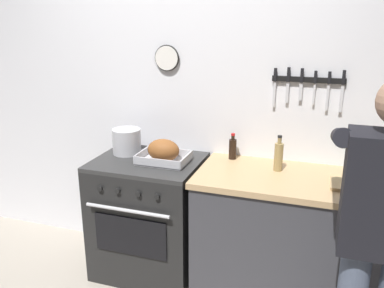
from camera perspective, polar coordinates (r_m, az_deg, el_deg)
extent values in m
cube|color=silver|center=(3.09, 0.02, 6.48)|extent=(6.00, 0.10, 2.60)
cube|color=black|center=(2.85, 16.01, 8.66)|extent=(0.48, 0.02, 0.04)
cube|color=silver|center=(2.87, 11.44, 6.88)|extent=(0.02, 0.00, 0.18)
cube|color=black|center=(2.85, 11.60, 9.49)|extent=(0.02, 0.02, 0.09)
cube|color=silver|center=(2.86, 13.21, 7.06)|extent=(0.02, 0.00, 0.14)
cube|color=black|center=(2.84, 13.38, 9.44)|extent=(0.02, 0.02, 0.10)
cube|color=silver|center=(2.85, 14.99, 7.11)|extent=(0.02, 0.00, 0.12)
cube|color=black|center=(2.84, 15.16, 9.25)|extent=(0.02, 0.02, 0.09)
cube|color=silver|center=(2.85, 16.73, 6.75)|extent=(0.01, 0.00, 0.14)
cube|color=black|center=(2.83, 16.93, 8.97)|extent=(0.02, 0.02, 0.08)
cube|color=silver|center=(2.85, 18.46, 6.24)|extent=(0.02, 0.00, 0.18)
cube|color=black|center=(2.83, 18.71, 8.79)|extent=(0.02, 0.02, 0.08)
cube|color=silver|center=(2.85, 20.22, 5.99)|extent=(0.02, 0.00, 0.18)
cube|color=black|center=(2.83, 20.51, 8.74)|extent=(0.02, 0.02, 0.09)
cylinder|color=white|center=(3.04, -3.54, 11.94)|extent=(0.18, 0.02, 0.18)
torus|color=black|center=(3.04, -3.54, 11.94)|extent=(0.19, 0.02, 0.19)
cube|color=#38383D|center=(2.92, 21.20, -13.83)|extent=(2.00, 0.62, 0.86)
cube|color=tan|center=(2.72, 22.23, -5.66)|extent=(2.03, 0.65, 0.04)
cube|color=black|center=(3.14, -5.98, -10.24)|extent=(0.76, 0.62, 0.87)
cube|color=black|center=(2.88, -8.63, -12.69)|extent=(0.53, 0.01, 0.28)
cube|color=#2D2D2D|center=(2.96, -6.25, -2.49)|extent=(0.76, 0.62, 0.03)
cylinder|color=black|center=(2.83, -12.77, -6.09)|extent=(0.04, 0.02, 0.04)
cylinder|color=black|center=(2.76, -10.39, -6.49)|extent=(0.04, 0.02, 0.04)
cylinder|color=black|center=(2.70, -7.54, -6.96)|extent=(0.04, 0.02, 0.04)
cylinder|color=black|center=(2.65, -4.92, -7.37)|extent=(0.04, 0.02, 0.04)
cylinder|color=silver|center=(2.76, -9.10, -9.20)|extent=(0.61, 0.02, 0.02)
cylinder|color=black|center=(2.14, 20.16, 0.96)|extent=(0.09, 0.55, 0.22)
cube|color=#B7B7BC|center=(2.89, -4.00, -2.45)|extent=(0.34, 0.25, 0.01)
cube|color=#B7B7BC|center=(2.77, -4.99, -2.63)|extent=(0.34, 0.01, 0.05)
cube|color=#B7B7BC|center=(2.99, -3.10, -1.08)|extent=(0.34, 0.01, 0.05)
cube|color=#B7B7BC|center=(2.95, -7.07, -1.47)|extent=(0.01, 0.25, 0.05)
cube|color=#B7B7BC|center=(2.82, -0.82, -2.19)|extent=(0.01, 0.25, 0.05)
ellipsoid|color=brown|center=(2.86, -4.03, -0.86)|extent=(0.23, 0.17, 0.16)
cylinder|color=#B7B7BC|center=(3.09, -9.14, 0.38)|extent=(0.21, 0.21, 0.19)
cube|color=tan|center=(2.68, 22.68, -5.41)|extent=(0.36, 0.24, 0.02)
cylinder|color=#385623|center=(2.91, 22.42, -1.49)|extent=(0.06, 0.06, 0.22)
cylinder|color=#385623|center=(2.87, 22.73, 1.05)|extent=(0.03, 0.03, 0.05)
cylinder|color=black|center=(2.86, 22.80, 1.65)|extent=(0.03, 0.03, 0.01)
cylinder|color=#338CCC|center=(2.77, 22.06, -2.75)|extent=(0.07, 0.07, 0.19)
cylinder|color=#338CCC|center=(2.73, 22.33, -0.49)|extent=(0.03, 0.03, 0.04)
cylinder|color=white|center=(2.72, 22.40, 0.07)|extent=(0.03, 0.03, 0.01)
cylinder|color=#997F4C|center=(2.77, 12.03, -1.80)|extent=(0.06, 0.06, 0.19)
cylinder|color=#997F4C|center=(2.73, 12.19, 0.48)|extent=(0.03, 0.03, 0.04)
cylinder|color=black|center=(2.72, 12.22, 1.04)|extent=(0.03, 0.03, 0.01)
cylinder|color=black|center=(2.95, 5.71, -0.73)|extent=(0.05, 0.05, 0.14)
cylinder|color=black|center=(2.92, 5.77, 0.91)|extent=(0.02, 0.02, 0.03)
cylinder|color=#B21919|center=(2.92, 5.78, 1.34)|extent=(0.03, 0.03, 0.01)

